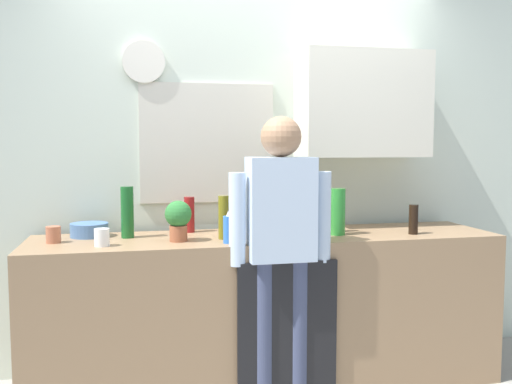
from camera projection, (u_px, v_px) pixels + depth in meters
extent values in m
cube|color=#937251|center=(267.00, 310.00, 3.37)|extent=(2.77, 0.64, 0.91)
cube|color=black|center=(288.00, 335.00, 3.05)|extent=(0.56, 0.02, 0.82)
cube|color=silver|center=(252.00, 167.00, 3.71)|extent=(4.37, 0.10, 2.60)
cube|color=beige|center=(208.00, 143.00, 3.57)|extent=(0.86, 0.02, 0.76)
cube|color=#8CA5C6|center=(207.00, 143.00, 3.58)|extent=(0.80, 0.02, 0.70)
cube|color=silver|center=(363.00, 105.00, 3.62)|extent=(0.84, 0.32, 0.68)
cylinder|color=silver|center=(144.00, 62.00, 3.44)|extent=(0.26, 0.03, 0.26)
cube|color=black|center=(275.00, 227.00, 3.55)|extent=(0.20, 0.20, 0.03)
cube|color=black|center=(273.00, 202.00, 3.59)|extent=(0.18, 0.08, 0.28)
cylinder|color=black|center=(277.00, 217.00, 3.51)|extent=(0.11, 0.11, 0.11)
cylinder|color=black|center=(276.00, 180.00, 3.52)|extent=(0.17, 0.17, 0.03)
cylinder|color=olive|center=(224.00, 217.00, 3.19)|extent=(0.06, 0.06, 0.25)
cylinder|color=#195923|center=(127.00, 212.00, 3.24)|extent=(0.07, 0.07, 0.30)
cylinder|color=maroon|center=(189.00, 215.00, 3.44)|extent=(0.06, 0.06, 0.22)
cylinder|color=black|center=(413.00, 219.00, 3.37)|extent=(0.06, 0.06, 0.18)
cylinder|color=brown|center=(334.00, 214.00, 3.44)|extent=(0.06, 0.06, 0.23)
cylinder|color=#2D8C33|center=(338.00, 212.00, 3.34)|extent=(0.09, 0.09, 0.28)
cylinder|color=white|center=(102.00, 237.00, 2.98)|extent=(0.08, 0.08, 0.09)
cylinder|color=#B26647|center=(53.00, 235.00, 3.08)|extent=(0.08, 0.08, 0.09)
cylinder|color=#4C72A5|center=(89.00, 230.00, 3.28)|extent=(0.22, 0.22, 0.08)
cylinder|color=#9E5638|center=(178.00, 233.00, 3.13)|extent=(0.10, 0.10, 0.09)
sphere|color=#2D7233|center=(178.00, 214.00, 3.12)|extent=(0.15, 0.15, 0.15)
cylinder|color=blue|center=(228.00, 230.00, 3.07)|extent=(0.06, 0.06, 0.15)
cone|color=white|center=(228.00, 213.00, 3.06)|extent=(0.02, 0.02, 0.03)
cylinder|color=#3F4766|center=(263.00, 334.00, 3.06)|extent=(0.12, 0.12, 0.82)
cylinder|color=#3F4766|center=(298.00, 332.00, 3.10)|extent=(0.12, 0.12, 0.82)
cube|color=silver|center=(281.00, 209.00, 3.02)|extent=(0.36, 0.20, 0.56)
sphere|color=#A57A59|center=(281.00, 137.00, 2.98)|extent=(0.22, 0.22, 0.22)
cylinder|color=silver|center=(237.00, 219.00, 2.97)|extent=(0.09, 0.09, 0.50)
cylinder|color=silver|center=(323.00, 217.00, 3.07)|extent=(0.09, 0.09, 0.50)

